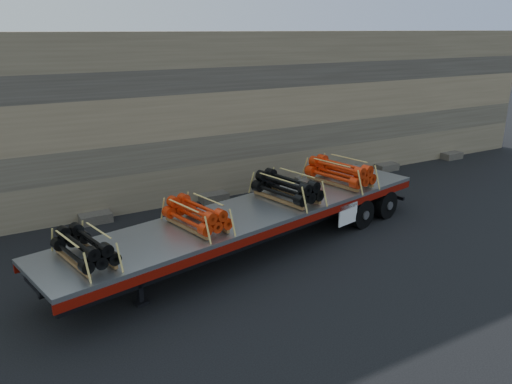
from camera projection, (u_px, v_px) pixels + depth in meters
ground at (219, 251)px, 16.75m from camera, size 120.00×120.00×0.00m
rock_wall at (150, 118)px, 21.02m from camera, size 44.00×3.00×7.00m
trailer at (254, 230)px, 16.66m from camera, size 14.54×5.67×1.43m
bundle_front at (85, 248)px, 12.69m from camera, size 1.40×2.18×0.71m
bundle_midfront at (196, 215)px, 14.87m from camera, size 1.50×2.32×0.76m
bundle_midrear at (287, 188)px, 17.27m from camera, size 1.67×2.58×0.85m
bundle_rear at (340, 172)px, 19.08m from camera, size 1.74×2.69×0.88m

